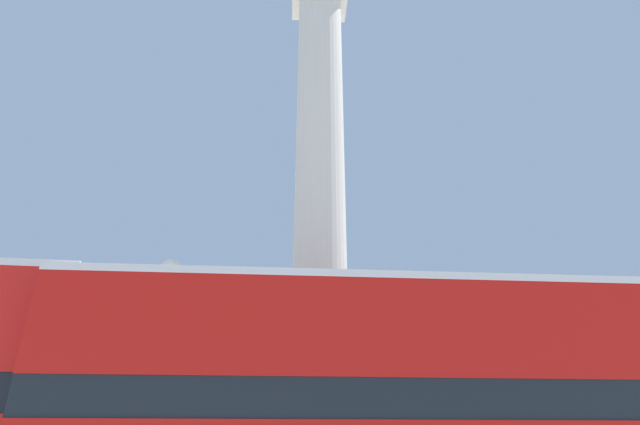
# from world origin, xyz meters

# --- Properties ---
(monument_column) EXTENTS (5.92, 5.92, 19.78)m
(monument_column) POSITION_xyz_m (0.00, 0.00, 5.16)
(monument_column) COLOR beige
(monument_column) RESTS_ON ground_plane
(bus_a) EXTENTS (10.25, 2.90, 4.20)m
(bus_a) POSITION_xyz_m (0.55, -5.70, 2.33)
(bus_a) COLOR #B7140F
(bus_a) RESTS_ON ground_plane
(street_lamp) EXTENTS (0.51, 0.51, 6.18)m
(street_lamp) POSITION_xyz_m (-3.96, -1.73, 3.91)
(street_lamp) COLOR black
(street_lamp) RESTS_ON ground_plane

